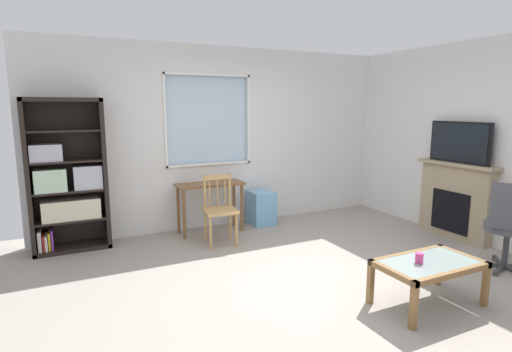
{
  "coord_description": "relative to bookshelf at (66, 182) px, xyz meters",
  "views": [
    {
      "loc": [
        -2.2,
        -3.33,
        1.78
      ],
      "look_at": [
        -0.12,
        0.92,
        0.97
      ],
      "focal_mm": 28.16,
      "sensor_mm": 36.0,
      "label": 1
    }
  ],
  "objects": [
    {
      "name": "tv",
      "position": [
        4.75,
        -1.8,
        0.45
      ],
      "size": [
        0.06,
        0.88,
        0.55
      ],
      "color": "black",
      "rests_on": "fireplace"
    },
    {
      "name": "wooden_chair",
      "position": [
        1.78,
        -0.63,
        -0.41
      ],
      "size": [
        0.47,
        0.45,
        0.9
      ],
      "color": "tan",
      "rests_on": "ground"
    },
    {
      "name": "office_chair",
      "position": [
        4.25,
        -2.87,
        -0.32
      ],
      "size": [
        0.62,
        0.57,
        1.0
      ],
      "color": "#4C4C51",
      "rests_on": "ground"
    },
    {
      "name": "wall_back_with_window",
      "position": [
        2.19,
        0.24,
        0.43
      ],
      "size": [
        5.4,
        0.15,
        2.65
      ],
      "color": "silver",
      "rests_on": "ground"
    },
    {
      "name": "fireplace",
      "position": [
        4.77,
        -1.8,
        -0.35
      ],
      "size": [
        0.26,
        1.13,
        1.04
      ],
      "color": "tan",
      "rests_on": "ground"
    },
    {
      "name": "sippy_cup",
      "position": [
        2.75,
        -3.01,
        -0.41
      ],
      "size": [
        0.07,
        0.07,
        0.09
      ],
      "primitive_type": "cylinder",
      "color": "#DB3D84",
      "rests_on": "coffee_table"
    },
    {
      "name": "plastic_drawer_unit",
      "position": [
        2.67,
        -0.06,
        -0.61
      ],
      "size": [
        0.35,
        0.4,
        0.51
      ],
      "primitive_type": "cube",
      "color": "#72ADDB",
      "rests_on": "ground"
    },
    {
      "name": "bookshelf",
      "position": [
        0.0,
        0.0,
        0.0
      ],
      "size": [
        0.9,
        0.38,
        1.89
      ],
      "color": "black",
      "rests_on": "ground"
    },
    {
      "name": "desk_under_window",
      "position": [
        1.83,
        -0.11,
        -0.28
      ],
      "size": [
        0.96,
        0.39,
        0.72
      ],
      "color": "brown",
      "rests_on": "ground"
    },
    {
      "name": "coffee_table",
      "position": [
        2.87,
        -3.02,
        -0.52
      ],
      "size": [
        0.94,
        0.55,
        0.42
      ],
      "color": "#8C9E99",
      "rests_on": "ground"
    },
    {
      "name": "wall_right",
      "position": [
        4.93,
        -2.08,
        0.46
      ],
      "size": [
        0.12,
        4.85,
        2.65
      ],
      "primitive_type": "cube",
      "color": "silver",
      "rests_on": "ground"
    },
    {
      "name": "ground",
      "position": [
        2.17,
        -2.08,
        -0.88
      ],
      "size": [
        6.4,
        5.65,
        0.02
      ],
      "primitive_type": "cube",
      "color": "#9E9389"
    }
  ]
}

